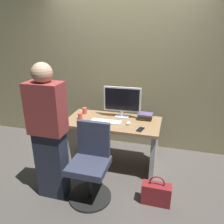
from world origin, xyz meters
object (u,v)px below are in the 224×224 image
desk (113,135)px  person_at_desk (49,133)px  office_chair (91,165)px  handbag (156,193)px  monitor (122,101)px  mouse (128,123)px  cup_by_monitor (85,111)px  book_stack (145,116)px  keyboard (106,122)px  cup_near_keyboard (80,116)px  cell_phone (140,129)px

desk → person_at_desk: person_at_desk is taller
office_chair → handbag: (0.78, 0.07, -0.29)m
monitor → mouse: size_ratio=5.41×
desk → cup_by_monitor: bearing=162.8°
desk → book_stack: 0.55m
desk → keyboard: bearing=-135.4°
monitor → book_stack: bearing=2.1°
cup_near_keyboard → cup_by_monitor: size_ratio=0.96×
desk → handbag: desk is taller
keyboard → mouse: (0.32, 0.02, 0.01)m
desk → cup_near_keyboard: 0.55m
keyboard → handbag: (0.79, -0.56, -0.60)m
desk → monitor: 0.52m
desk → book_stack: bearing=22.3°
mouse → monitor: bearing=122.0°
monitor → book_stack: size_ratio=2.61×
handbag → keyboard: bearing=144.6°
keyboard → book_stack: (0.52, 0.26, 0.04)m
monitor → mouse: 0.36m
desk → handbag: size_ratio=3.53×
desk → office_chair: size_ratio=1.42×
keyboard → desk: bearing=45.0°
monitor → mouse: bearing=-58.0°
monitor → cell_phone: monitor is taller
person_at_desk → monitor: size_ratio=3.03×
monitor → cup_by_monitor: size_ratio=5.64×
monitor → book_stack: 0.40m
desk → mouse: (0.23, -0.06, 0.25)m
monitor → cell_phone: (0.33, -0.36, -0.25)m
desk → book_stack: book_stack is taller
monitor → cup_near_keyboard: size_ratio=5.87×
keyboard → cup_near_keyboard: size_ratio=4.67×
monitor → desk: bearing=-119.4°
cup_near_keyboard → cup_by_monitor: cup_by_monitor is taller
keyboard → book_stack: bearing=26.9°
office_chair → book_stack: office_chair is taller
person_at_desk → book_stack: bearing=45.5°
desk → cell_phone: 0.52m
handbag → desk: bearing=137.8°
office_chair → person_at_desk: size_ratio=0.57×
office_chair → mouse: 0.79m
cup_by_monitor → cell_phone: cup_by_monitor is taller
desk → cell_phone: cell_phone is taller
mouse → book_stack: 0.31m
office_chair → keyboard: bearing=90.1°
mouse → cup_near_keyboard: size_ratio=1.09×
cup_by_monitor → person_at_desk: bearing=-92.7°
handbag → cell_phone: bearing=122.4°
monitor → cell_phone: bearing=-47.5°
cup_near_keyboard → cell_phone: size_ratio=0.64×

